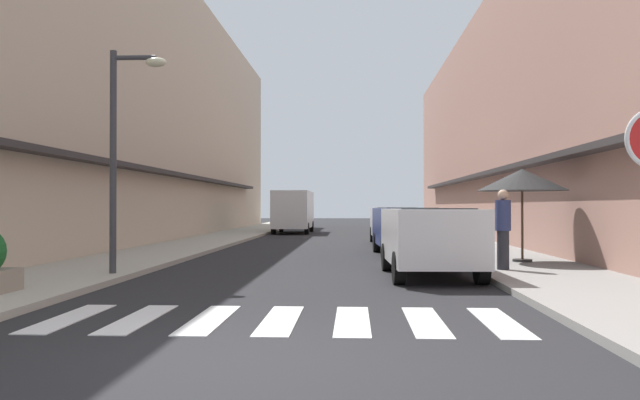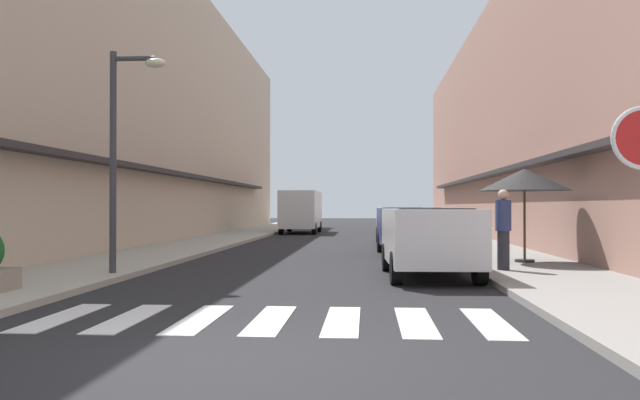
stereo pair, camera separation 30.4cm
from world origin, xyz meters
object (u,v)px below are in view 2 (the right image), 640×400
at_px(delivery_van, 301,208).
at_px(cafe_umbrella, 524,180).
at_px(parked_car_near, 429,234).
at_px(parked_car_mid, 410,226).
at_px(street_lamp, 123,135).
at_px(parked_car_far, 400,221).
at_px(pedestrian_walking_near, 503,227).

distance_m(delivery_van, cafe_umbrella, 20.77).
relative_size(parked_car_near, parked_car_mid, 0.89).
bearing_deg(delivery_van, street_lamp, -93.52).
xyz_separation_m(parked_car_far, cafe_umbrella, (2.61, -9.16, 1.24)).
distance_m(delivery_van, street_lamp, 22.63).
bearing_deg(delivery_van, pedestrian_walking_near, -72.62).
distance_m(parked_car_near, delivery_van, 22.45).
xyz_separation_m(parked_car_near, parked_car_far, (0.00, 11.72, 0.00)).
distance_m(parked_car_near, cafe_umbrella, 3.87).
relative_size(delivery_van, pedestrian_walking_near, 3.08).
distance_m(parked_car_near, pedestrian_walking_near, 1.75).
bearing_deg(street_lamp, parked_car_mid, 45.38).
bearing_deg(parked_car_mid, delivery_van, 107.36).
height_order(parked_car_near, delivery_van, delivery_van).
xyz_separation_m(parked_car_mid, pedestrian_walking_near, (1.66, -5.29, 0.13)).
height_order(street_lamp, pedestrian_walking_near, street_lamp).
distance_m(parked_car_far, street_lamp, 14.09).
height_order(parked_car_far, street_lamp, street_lamp).
distance_m(street_lamp, pedestrian_walking_near, 8.38).
bearing_deg(parked_car_mid, parked_car_far, 90.00).
bearing_deg(parked_car_near, cafe_umbrella, 44.51).
xyz_separation_m(delivery_van, pedestrian_walking_near, (6.68, -21.33, -0.36)).
bearing_deg(street_lamp, cafe_umbrella, 19.68).
bearing_deg(cafe_umbrella, parked_car_mid, 128.65).
bearing_deg(cafe_umbrella, street_lamp, -160.32).
height_order(parked_car_far, delivery_van, delivery_van).
distance_m(parked_car_mid, cafe_umbrella, 4.36).
xyz_separation_m(street_lamp, cafe_umbrella, (9.01, 3.22, -0.84)).
distance_m(street_lamp, cafe_umbrella, 9.61).
relative_size(parked_car_far, pedestrian_walking_near, 2.56).
bearing_deg(pedestrian_walking_near, street_lamp, -101.76).
bearing_deg(pedestrian_walking_near, parked_car_near, -92.13).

